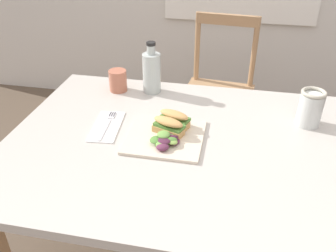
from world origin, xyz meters
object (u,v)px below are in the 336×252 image
object	(u,v)px
plate_lunch	(166,136)
sandwich_half_front	(168,126)
sandwich_half_back	(174,118)
bottle_cold_brew	(152,74)
cup_extra_side	(118,81)
mason_jar_iced_tea	(310,110)
fork_on_napkin	(108,123)
dining_table	(178,173)
chair_wooden_far	(218,92)

from	to	relation	value
plate_lunch	sandwich_half_front	bearing A→B (deg)	62.01
sandwich_half_back	bottle_cold_brew	size ratio (longest dim) A/B	0.55
sandwich_half_back	cup_extra_side	size ratio (longest dim) A/B	1.31
sandwich_half_front	mason_jar_iced_tea	xyz separation A→B (m)	(0.46, 0.17, 0.02)
sandwich_half_front	fork_on_napkin	xyz separation A→B (m)	(-0.22, 0.03, -0.03)
sandwich_half_front	cup_extra_side	bearing A→B (deg)	132.58
dining_table	bottle_cold_brew	distance (m)	0.43
dining_table	bottle_cold_brew	world-z (taller)	bottle_cold_brew
fork_on_napkin	cup_extra_side	distance (m)	0.27
plate_lunch	fork_on_napkin	world-z (taller)	plate_lunch
bottle_cold_brew	plate_lunch	bearing A→B (deg)	-69.02
bottle_cold_brew	fork_on_napkin	bearing A→B (deg)	-107.74
fork_on_napkin	cup_extra_side	xyz separation A→B (m)	(-0.05, 0.27, 0.04)
fork_on_napkin	cup_extra_side	size ratio (longest dim) A/B	2.12
sandwich_half_back	bottle_cold_brew	xyz separation A→B (m)	(-0.14, 0.26, 0.04)
plate_lunch	mason_jar_iced_tea	distance (m)	0.51
dining_table	bottle_cold_brew	size ratio (longest dim) A/B	5.44
cup_extra_side	mason_jar_iced_tea	bearing A→B (deg)	-9.89
dining_table	cup_extra_side	xyz separation A→B (m)	(-0.31, 0.32, 0.18)
bottle_cold_brew	mason_jar_iced_tea	world-z (taller)	bottle_cold_brew
chair_wooden_far	cup_extra_side	size ratio (longest dim) A/B	9.90
sandwich_half_front	sandwich_half_back	xyz separation A→B (m)	(0.01, 0.05, 0.00)
cup_extra_side	fork_on_napkin	bearing A→B (deg)	-79.72
sandwich_half_back	cup_extra_side	bearing A→B (deg)	138.95
mason_jar_iced_tea	cup_extra_side	bearing A→B (deg)	170.11
dining_table	bottle_cold_brew	xyz separation A→B (m)	(-0.17, 0.34, 0.21)
sandwich_half_back	bottle_cold_brew	world-z (taller)	bottle_cold_brew
plate_lunch	sandwich_half_front	size ratio (longest dim) A/B	2.16
mason_jar_iced_tea	chair_wooden_far	bearing A→B (deg)	113.93
dining_table	cup_extra_side	world-z (taller)	cup_extra_side
fork_on_napkin	bottle_cold_brew	size ratio (longest dim) A/B	0.89
plate_lunch	sandwich_half_front	world-z (taller)	sandwich_half_front
chair_wooden_far	fork_on_napkin	xyz separation A→B (m)	(-0.33, -0.93, 0.30)
sandwich_half_front	mason_jar_iced_tea	size ratio (longest dim) A/B	0.89
plate_lunch	bottle_cold_brew	bearing A→B (deg)	110.98
plate_lunch	chair_wooden_far	bearing A→B (deg)	83.05
bottle_cold_brew	mason_jar_iced_tea	size ratio (longest dim) A/B	1.62
sandwich_half_front	bottle_cold_brew	bearing A→B (deg)	112.89
fork_on_napkin	sandwich_half_front	bearing A→B (deg)	-7.33
plate_lunch	mason_jar_iced_tea	xyz separation A→B (m)	(0.47, 0.18, 0.05)
dining_table	sandwich_half_back	world-z (taller)	sandwich_half_back
dining_table	mason_jar_iced_tea	distance (m)	0.50
chair_wooden_far	mason_jar_iced_tea	bearing A→B (deg)	-66.07
dining_table	plate_lunch	size ratio (longest dim) A/B	4.60
dining_table	sandwich_half_front	xyz separation A→B (m)	(-0.04, 0.03, 0.17)
dining_table	chair_wooden_far	distance (m)	1.00
chair_wooden_far	cup_extra_side	bearing A→B (deg)	-119.91
dining_table	mason_jar_iced_tea	xyz separation A→B (m)	(0.42, 0.19, 0.19)
sandwich_half_front	cup_extra_side	size ratio (longest dim) A/B	1.31
dining_table	plate_lunch	world-z (taller)	plate_lunch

